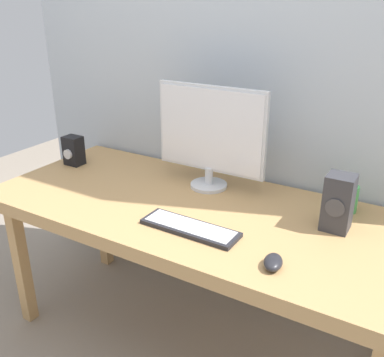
% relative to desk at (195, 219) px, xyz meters
% --- Properties ---
extents(ground_plane, '(6.00, 6.00, 0.00)m').
position_rel_desk_xyz_m(ground_plane, '(0.00, 0.00, -0.65)').
color(ground_plane, gray).
extents(wall_back, '(2.46, 0.04, 3.00)m').
position_rel_desk_xyz_m(wall_back, '(0.00, 0.43, 0.85)').
color(wall_back, '#B2BCC6').
rests_on(wall_back, ground_plane).
extents(desk, '(1.79, 0.78, 0.71)m').
position_rel_desk_xyz_m(desk, '(0.00, 0.00, 0.00)').
color(desk, tan).
rests_on(desk, ground_plane).
extents(monitor, '(0.51, 0.17, 0.46)m').
position_rel_desk_xyz_m(monitor, '(-0.04, 0.21, 0.31)').
color(monitor, silver).
rests_on(monitor, desk).
extents(keyboard_primary, '(0.38, 0.12, 0.02)m').
position_rel_desk_xyz_m(keyboard_primary, '(0.09, -0.18, 0.07)').
color(keyboard_primary, '#232328').
rests_on(keyboard_primary, desk).
extents(mouse, '(0.08, 0.11, 0.04)m').
position_rel_desk_xyz_m(mouse, '(0.44, -0.25, 0.08)').
color(mouse, '#232328').
rests_on(mouse, desk).
extents(speaker_right, '(0.10, 0.10, 0.21)m').
position_rel_desk_xyz_m(speaker_right, '(0.55, 0.10, 0.17)').
color(speaker_right, '#333338').
rests_on(speaker_right, desk).
extents(audio_controller, '(0.09, 0.08, 0.15)m').
position_rel_desk_xyz_m(audio_controller, '(-0.78, 0.10, 0.14)').
color(audio_controller, black).
rests_on(audio_controller, desk).
extents(coffee_mug, '(0.07, 0.07, 0.11)m').
position_rel_desk_xyz_m(coffee_mug, '(0.55, 0.28, 0.12)').
color(coffee_mug, '#4CB259').
rests_on(coffee_mug, desk).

